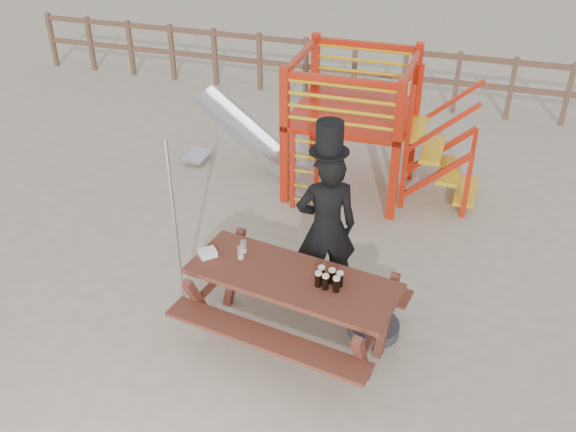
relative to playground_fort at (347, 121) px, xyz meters
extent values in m
plane|color=#B5A78C|center=(-0.12, -3.58, -1.07)|extent=(60.00, 60.00, 0.00)
cube|color=brown|center=(-0.12, 3.42, 0.03)|extent=(15.00, 0.06, 0.10)
cube|color=brown|center=(-0.12, 3.42, -0.47)|extent=(15.00, 0.06, 0.10)
cube|color=brown|center=(-7.62, 3.42, -0.47)|extent=(0.09, 0.09, 1.20)
cube|color=brown|center=(-6.62, 3.42, -0.47)|extent=(0.09, 0.09, 1.20)
cube|color=brown|center=(-5.62, 3.42, -0.47)|extent=(0.09, 0.09, 1.20)
cube|color=brown|center=(-4.62, 3.42, -0.47)|extent=(0.09, 0.09, 1.20)
cube|color=brown|center=(-3.62, 3.42, -0.47)|extent=(0.09, 0.09, 1.20)
cube|color=brown|center=(-2.62, 3.42, -0.47)|extent=(0.09, 0.09, 1.20)
cube|color=brown|center=(-1.62, 3.42, -0.47)|extent=(0.09, 0.09, 1.20)
cube|color=brown|center=(-0.62, 3.42, -0.47)|extent=(0.09, 0.09, 1.20)
cube|color=brown|center=(0.38, 3.42, -0.47)|extent=(0.09, 0.09, 1.20)
cube|color=brown|center=(1.38, 3.42, -0.47)|extent=(0.09, 0.09, 1.20)
cube|color=brown|center=(2.38, 3.42, -0.47)|extent=(0.09, 0.09, 1.20)
cube|color=brown|center=(3.38, 3.42, -0.47)|extent=(0.09, 0.09, 1.20)
cube|color=red|center=(-0.72, -0.78, -0.02)|extent=(0.12, 0.12, 2.10)
cube|color=red|center=(0.88, -0.78, -0.02)|extent=(0.12, 0.12, 2.10)
cube|color=red|center=(-0.72, 0.82, -0.02)|extent=(0.12, 0.12, 2.10)
cube|color=red|center=(0.88, 0.82, -0.02)|extent=(0.12, 0.12, 2.10)
cube|color=red|center=(0.08, 0.02, 0.13)|extent=(1.72, 1.72, 0.08)
cube|color=red|center=(0.08, -0.78, 0.93)|extent=(1.60, 0.08, 0.08)
cube|color=red|center=(0.08, 0.82, 0.93)|extent=(1.60, 0.08, 0.08)
cube|color=red|center=(-0.72, 0.02, 0.93)|extent=(0.08, 1.60, 0.08)
cube|color=red|center=(0.88, 0.02, 0.93)|extent=(0.08, 1.60, 0.08)
cylinder|color=gold|center=(0.08, -0.78, 0.31)|extent=(1.50, 0.05, 0.05)
cylinder|color=gold|center=(0.08, 0.82, 0.31)|extent=(1.50, 0.05, 0.05)
cylinder|color=gold|center=(0.08, -0.78, 0.49)|extent=(1.50, 0.05, 0.05)
cylinder|color=gold|center=(0.08, 0.82, 0.49)|extent=(1.50, 0.05, 0.05)
cylinder|color=gold|center=(0.08, -0.78, 0.67)|extent=(1.50, 0.05, 0.05)
cylinder|color=gold|center=(0.08, 0.82, 0.67)|extent=(1.50, 0.05, 0.05)
cylinder|color=gold|center=(0.08, -0.78, 0.85)|extent=(1.50, 0.05, 0.05)
cylinder|color=gold|center=(0.08, 0.82, 0.85)|extent=(1.50, 0.05, 0.05)
cube|color=red|center=(-0.55, -0.93, -0.47)|extent=(0.06, 0.06, 1.20)
cube|color=red|center=(-0.19, -0.93, -0.47)|extent=(0.06, 0.06, 1.20)
cylinder|color=gold|center=(-0.37, -0.93, -0.92)|extent=(0.36, 0.04, 0.04)
cylinder|color=gold|center=(-0.37, -0.93, -0.68)|extent=(0.36, 0.04, 0.04)
cylinder|color=gold|center=(-0.37, -0.93, -0.44)|extent=(0.36, 0.04, 0.04)
cylinder|color=gold|center=(-0.37, -0.93, -0.20)|extent=(0.36, 0.04, 0.04)
cylinder|color=gold|center=(-0.37, -0.93, 0.04)|extent=(0.36, 0.04, 0.04)
cube|color=gold|center=(1.03, 0.02, 0.01)|extent=(0.30, 0.90, 0.06)
cube|color=gold|center=(1.31, 0.02, -0.29)|extent=(0.30, 0.90, 0.06)
cube|color=gold|center=(1.59, 0.02, -0.59)|extent=(0.30, 0.90, 0.06)
cube|color=gold|center=(1.87, 0.02, -0.89)|extent=(0.30, 0.90, 0.06)
cube|color=red|center=(1.43, -0.43, -0.47)|extent=(0.95, 0.08, 0.86)
cube|color=red|center=(1.43, 0.47, -0.47)|extent=(0.95, 0.08, 0.86)
cube|color=silver|center=(-1.62, 0.02, -0.45)|extent=(1.53, 0.55, 1.21)
cube|color=silver|center=(-1.62, -0.25, -0.41)|extent=(1.58, 0.04, 1.28)
cube|color=silver|center=(-1.62, 0.29, -0.41)|extent=(1.58, 0.04, 1.28)
cube|color=silver|center=(-2.52, 0.02, -0.97)|extent=(0.35, 0.55, 0.05)
cube|color=brown|center=(0.27, -3.60, -0.23)|extent=(2.34, 1.18, 0.06)
cube|color=brown|center=(0.17, -4.21, -0.57)|extent=(2.26, 0.67, 0.04)
cube|color=brown|center=(0.37, -3.00, -0.57)|extent=(2.26, 0.67, 0.04)
cube|color=brown|center=(-0.67, -3.45, -0.67)|extent=(0.30, 1.34, 0.80)
cube|color=brown|center=(1.21, -3.76, -0.67)|extent=(0.30, 1.34, 0.80)
imported|color=black|center=(0.41, -2.74, -0.11)|extent=(0.83, 0.71, 1.93)
cube|color=#0E9C38|center=(0.35, -2.60, 0.13)|extent=(0.08, 0.05, 0.45)
cylinder|color=black|center=(0.41, -2.74, 0.87)|extent=(0.44, 0.44, 0.01)
cylinder|color=black|center=(0.41, -2.74, 1.04)|extent=(0.30, 0.30, 0.33)
cube|color=white|center=(0.35, -2.61, 1.16)|extent=(0.14, 0.07, 0.04)
cylinder|color=#B2B2B7|center=(-1.17, -3.40, 0.01)|extent=(0.05, 0.05, 2.16)
cylinder|color=#333337|center=(1.12, -3.24, -1.01)|extent=(0.58, 0.58, 0.13)
cylinder|color=#333337|center=(1.12, -3.24, -0.88)|extent=(0.07, 0.07, 0.11)
cube|color=white|center=(-0.72, -3.54, -0.17)|extent=(0.23, 0.23, 0.08)
cylinder|color=black|center=(0.57, -3.67, -0.13)|extent=(0.07, 0.07, 0.15)
cylinder|color=beige|center=(0.57, -3.67, -0.04)|extent=(0.07, 0.07, 0.02)
cylinder|color=black|center=(0.65, -3.70, -0.13)|extent=(0.07, 0.07, 0.15)
cylinder|color=beige|center=(0.65, -3.70, -0.04)|extent=(0.07, 0.07, 0.02)
cylinder|color=black|center=(0.76, -3.70, -0.13)|extent=(0.07, 0.07, 0.15)
cylinder|color=beige|center=(0.76, -3.70, -0.04)|extent=(0.07, 0.07, 0.02)
cylinder|color=black|center=(0.57, -3.57, -0.13)|extent=(0.07, 0.07, 0.15)
cylinder|color=beige|center=(0.57, -3.57, -0.04)|extent=(0.07, 0.07, 0.02)
cylinder|color=black|center=(0.69, -3.58, -0.13)|extent=(0.07, 0.07, 0.15)
cylinder|color=beige|center=(0.69, -3.58, -0.04)|extent=(0.07, 0.07, 0.02)
cylinder|color=black|center=(0.78, -3.61, -0.13)|extent=(0.07, 0.07, 0.15)
cylinder|color=beige|center=(0.78, -3.61, -0.04)|extent=(0.07, 0.07, 0.02)
cylinder|color=silver|center=(-0.37, -3.35, -0.13)|extent=(0.07, 0.07, 0.15)
cylinder|color=beige|center=(-0.37, -3.35, -0.20)|extent=(0.06, 0.06, 0.02)
cylinder|color=silver|center=(-0.36, -3.46, -0.13)|extent=(0.07, 0.07, 0.15)
cylinder|color=beige|center=(-0.36, -3.46, -0.20)|extent=(0.06, 0.06, 0.02)
camera|label=1|loc=(1.84, -8.71, 3.93)|focal=40.00mm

